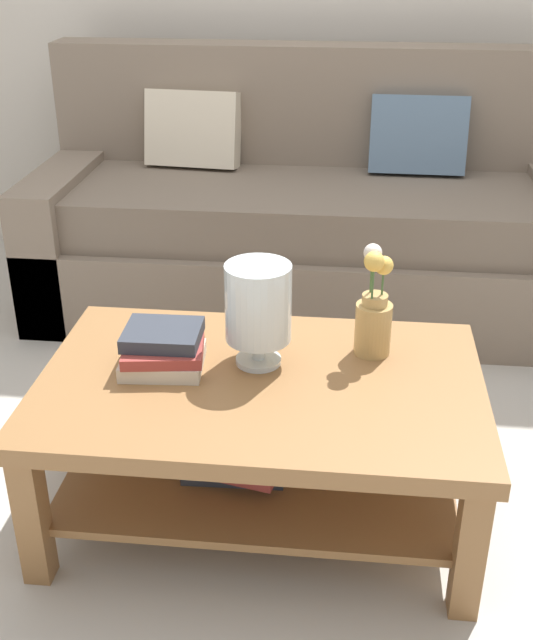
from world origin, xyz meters
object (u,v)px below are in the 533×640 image
Objects in this scene: coffee_table at (259,417)px; glass_hurricane_vase at (258,306)px; couch at (306,222)px; book_stack_main at (163,349)px; flower_pitcher at (374,313)px.

coffee_table is 4.09× the size of glass_hurricane_vase.
couch is 1.44m from book_stack_main.
book_stack_main reaches higher than coffee_table.
couch reaches higher than glass_hurricane_vase.
flower_pitcher is at bearing 16.39° from glass_hurricane_vase.
coffee_table is 0.32m from book_stack_main.
coffee_table is 0.31m from glass_hurricane_vase.
coffee_table is 5.00× the size of book_stack_main.
flower_pitcher reaches higher than book_stack_main.
coffee_table is at bearing -91.46° from couch.
book_stack_main is at bearing -169.06° from glass_hurricane_vase.
book_stack_main is at bearing -102.10° from couch.
glass_hurricane_vase is at bearing 10.94° from book_stack_main.
coffee_table is at bearing -8.07° from book_stack_main.
glass_hurricane_vase is at bearing 96.44° from coffee_table.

